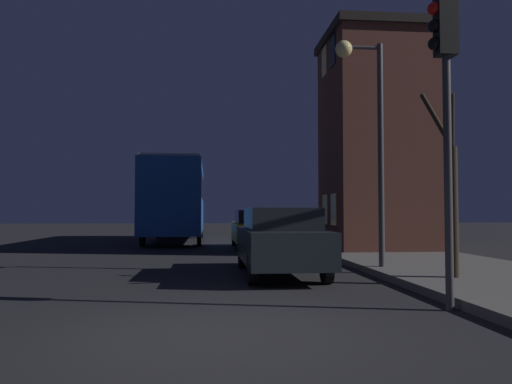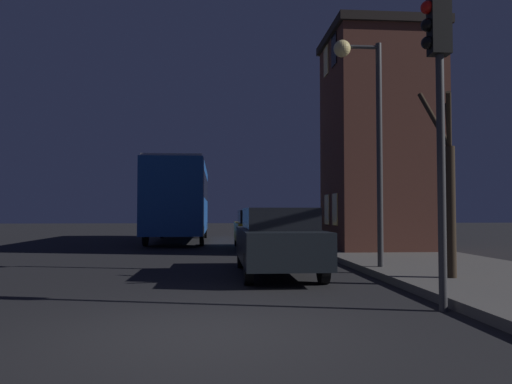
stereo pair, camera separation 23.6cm
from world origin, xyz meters
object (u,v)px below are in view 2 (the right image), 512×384
(streetlamp, at_px, (364,110))
(car_mid_lane, at_px, (259,228))
(traffic_light, at_px, (438,85))
(bus, at_px, (180,196))
(bare_tree, at_px, (448,191))
(car_near_lane, at_px, (277,240))

(streetlamp, height_order, car_mid_lane, streetlamp)
(traffic_light, bearing_deg, car_mid_lane, 97.13)
(bus, height_order, car_mid_lane, bus)
(traffic_light, bearing_deg, bus, 106.00)
(car_mid_lane, bearing_deg, traffic_light, -82.87)
(streetlamp, relative_size, bare_tree, 1.42)
(bare_tree, bearing_deg, car_mid_lane, 105.86)
(traffic_light, relative_size, bus, 0.46)
(streetlamp, height_order, bare_tree, streetlamp)
(streetlamp, bearing_deg, car_near_lane, -175.92)
(bus, bearing_deg, car_near_lane, -76.54)
(bus, bearing_deg, streetlamp, -68.10)
(streetlamp, relative_size, car_mid_lane, 1.20)
(traffic_light, height_order, car_near_lane, traffic_light)
(bus, bearing_deg, traffic_light, -74.00)
(car_near_lane, bearing_deg, bare_tree, -30.09)
(streetlamp, relative_size, bus, 0.54)
(bus, xyz_separation_m, car_mid_lane, (3.53, -5.06, -1.47))
(bare_tree, xyz_separation_m, bus, (-6.48, 15.43, 0.39))
(traffic_light, height_order, bus, traffic_light)
(bare_tree, bearing_deg, streetlamp, 118.28)
(streetlamp, height_order, traffic_light, streetlamp)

